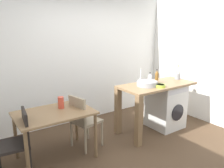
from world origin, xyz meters
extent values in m
plane|color=#4C3826|center=(0.00, 0.00, 0.00)|extent=(5.46, 5.46, 0.00)
cube|color=white|center=(0.00, 1.75, 1.35)|extent=(4.60, 0.10, 2.70)
cube|color=white|center=(2.15, 0.00, 1.35)|extent=(0.10, 3.80, 2.70)
cube|color=olive|center=(-1.03, 0.58, 0.72)|extent=(1.10, 0.76, 0.03)
cylinder|color=brown|center=(-1.53, 0.25, 0.35)|extent=(0.05, 0.05, 0.71)
cylinder|color=brown|center=(-0.53, 0.25, 0.35)|extent=(0.05, 0.05, 0.71)
cylinder|color=brown|center=(-1.53, 0.91, 0.35)|extent=(0.05, 0.05, 0.71)
cylinder|color=brown|center=(-0.53, 0.91, 0.35)|extent=(0.05, 0.05, 0.71)
cube|color=black|center=(-1.65, 0.48, 0.45)|extent=(0.45, 0.45, 0.04)
cube|color=black|center=(-1.47, 0.46, 0.68)|extent=(0.08, 0.38, 0.45)
cylinder|color=black|center=(-1.49, 0.28, 0.23)|extent=(0.04, 0.04, 0.45)
cylinder|color=black|center=(-1.45, 0.63, 0.23)|extent=(0.04, 0.04, 0.45)
cube|color=gray|center=(-0.48, 0.63, 0.45)|extent=(0.48, 0.48, 0.04)
cube|color=gray|center=(-0.66, 0.59, 0.68)|extent=(0.12, 0.38, 0.45)
cylinder|color=gray|center=(-0.34, 0.84, 0.23)|extent=(0.04, 0.04, 0.45)
cylinder|color=gray|center=(-0.27, 0.49, 0.23)|extent=(0.04, 0.04, 0.45)
cylinder|color=gray|center=(-0.70, 0.76, 0.23)|extent=(0.04, 0.04, 0.45)
cylinder|color=gray|center=(-0.62, 0.41, 0.23)|extent=(0.04, 0.04, 0.45)
cube|color=olive|center=(0.93, 0.43, 0.90)|extent=(1.50, 0.68, 0.04)
cube|color=brown|center=(0.23, 0.14, 0.44)|extent=(0.10, 0.10, 0.88)
cube|color=brown|center=(0.23, 0.72, 0.44)|extent=(0.10, 0.10, 0.88)
cube|color=silver|center=(1.19, 0.43, 0.43)|extent=(0.60, 0.60, 0.86)
cylinder|color=black|center=(1.19, 0.12, 0.39)|extent=(0.32, 0.02, 0.32)
cube|color=#B2B2B7|center=(1.19, 0.13, 0.80)|extent=(0.54, 0.01, 0.08)
cylinder|color=#9EA0A5|center=(0.67, 0.43, 0.97)|extent=(0.38, 0.38, 0.09)
cylinder|color=#B2B2B7|center=(0.67, 0.61, 1.06)|extent=(0.02, 0.02, 0.28)
cylinder|color=silver|center=(0.84, 0.54, 1.00)|extent=(0.08, 0.08, 0.15)
cone|color=silver|center=(0.84, 0.54, 1.09)|extent=(0.07, 0.07, 0.04)
cylinder|color=#262626|center=(0.84, 0.54, 1.12)|extent=(0.03, 0.03, 0.02)
cylinder|color=brown|center=(0.96, 0.48, 1.02)|extent=(0.07, 0.07, 0.19)
cone|color=brown|center=(0.96, 0.48, 1.14)|extent=(0.06, 0.06, 0.05)
cylinder|color=#262626|center=(0.96, 0.48, 1.18)|extent=(0.03, 0.03, 0.02)
cylinder|color=#A8C63D|center=(0.80, 0.23, 0.95)|extent=(0.18, 0.18, 0.05)
cylinder|color=olive|center=(0.80, 0.23, 0.96)|extent=(0.15, 0.15, 0.03)
cylinder|color=gray|center=(1.56, 0.48, 0.99)|extent=(0.11, 0.11, 0.13)
cylinder|color=#99724C|center=(1.54, 0.49, 1.13)|extent=(0.01, 0.04, 0.18)
cylinder|color=#99724C|center=(1.58, 0.47, 1.13)|extent=(0.01, 0.05, 0.18)
cylinder|color=#D84C38|center=(-0.88, 0.68, 0.83)|extent=(0.09, 0.09, 0.18)
cube|color=#B2B2B7|center=(0.88, 0.33, 0.92)|extent=(0.15, 0.06, 0.01)
cube|color=#262628|center=(0.88, 0.33, 0.92)|extent=(0.15, 0.06, 0.01)
camera|label=1|loc=(-2.08, -2.43, 1.92)|focal=35.84mm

